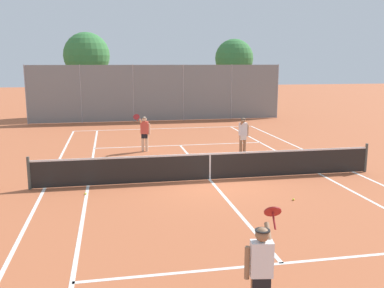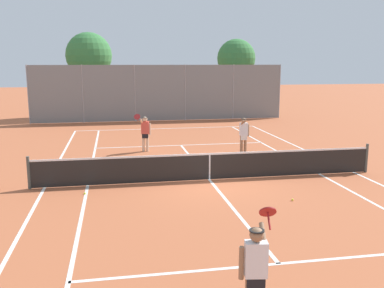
% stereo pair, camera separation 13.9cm
% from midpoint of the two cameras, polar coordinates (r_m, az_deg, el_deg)
% --- Properties ---
extents(ground_plane, '(120.00, 120.00, 0.00)m').
position_cam_midpoint_polar(ground_plane, '(14.92, 2.13, -4.80)').
color(ground_plane, '#B25B38').
extents(court_line_markings, '(11.10, 23.90, 0.01)m').
position_cam_midpoint_polar(court_line_markings, '(14.92, 2.13, -4.79)').
color(court_line_markings, silver).
rests_on(court_line_markings, ground).
extents(tennis_net, '(12.00, 0.10, 1.07)m').
position_cam_midpoint_polar(tennis_net, '(14.79, 2.14, -2.90)').
color(tennis_net, '#474C47').
rests_on(tennis_net, ground).
extents(player_near_side, '(0.75, 0.72, 1.77)m').
position_cam_midpoint_polar(player_near_side, '(6.85, 8.61, -16.15)').
color(player_near_side, '#936B4C').
rests_on(player_near_side, ground).
extents(player_far_left, '(0.79, 0.71, 1.77)m').
position_cam_midpoint_polar(player_far_left, '(19.54, -6.56, 1.67)').
color(player_far_left, beige).
rests_on(player_far_left, ground).
extents(player_far_right, '(0.43, 0.49, 1.60)m').
position_cam_midpoint_polar(player_far_right, '(19.15, 6.62, 1.43)').
color(player_far_right, '#936B4C').
rests_on(player_far_right, ground).
extents(loose_tennis_ball_0, '(0.07, 0.07, 0.07)m').
position_cam_midpoint_polar(loose_tennis_ball_0, '(13.07, 13.07, -7.21)').
color(loose_tennis_ball_0, '#D1DB33').
rests_on(loose_tennis_ball_0, ground).
extents(loose_tennis_ball_1, '(0.07, 0.07, 0.07)m').
position_cam_midpoint_polar(loose_tennis_ball_1, '(13.69, -14.30, -6.45)').
color(loose_tennis_ball_1, '#D1DB33').
rests_on(loose_tennis_ball_1, ground).
extents(loose_tennis_ball_2, '(0.07, 0.07, 0.07)m').
position_cam_midpoint_polar(loose_tennis_ball_2, '(17.46, 5.66, -2.41)').
color(loose_tennis_ball_2, '#D1DB33').
rests_on(loose_tennis_ball_2, ground).
extents(loose_tennis_ball_4, '(0.07, 0.07, 0.07)m').
position_cam_midpoint_polar(loose_tennis_ball_4, '(8.53, 8.81, -17.19)').
color(loose_tennis_ball_4, '#D1DB33').
rests_on(loose_tennis_ball_4, ground).
extents(back_fence, '(17.46, 0.08, 3.86)m').
position_cam_midpoint_polar(back_fence, '(29.78, -4.61, 6.80)').
color(back_fence, gray).
rests_on(back_fence, ground).
extents(tree_behind_left, '(3.38, 3.38, 6.20)m').
position_cam_midpoint_polar(tree_behind_left, '(33.11, -13.97, 11.23)').
color(tree_behind_left, brown).
rests_on(tree_behind_left, ground).
extents(tree_behind_right, '(3.01, 3.01, 5.84)m').
position_cam_midpoint_polar(tree_behind_right, '(34.60, 5.58, 11.20)').
color(tree_behind_right, brown).
rests_on(tree_behind_right, ground).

